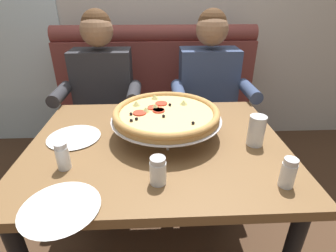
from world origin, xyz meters
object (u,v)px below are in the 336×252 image
(plate_near_right, at_px, (73,136))
(shaker_pepper_flakes, at_px, (287,175))
(shaker_parmesan, at_px, (62,158))
(drinking_glass, at_px, (255,132))
(dining_table, at_px, (157,159))
(pizza, at_px, (165,114))
(diner_right, at_px, (209,97))
(shaker_oregano, at_px, (156,172))
(patio_chair, at_px, (34,68))
(plate_near_left, at_px, (59,207))
(diner_left, at_px, (102,99))
(booth_bench, at_px, (157,122))

(plate_near_right, bearing_deg, shaker_pepper_flakes, -24.14)
(shaker_parmesan, distance_m, drinking_glass, 0.81)
(dining_table, distance_m, pizza, 0.22)
(diner_right, relative_size, plate_near_right, 5.22)
(shaker_oregano, xyz_separation_m, patio_chair, (-1.50, 2.51, -0.28))
(shaker_oregano, relative_size, drinking_glass, 0.76)
(plate_near_left, relative_size, plate_near_right, 1.03)
(pizza, height_order, plate_near_left, pizza)
(diner_left, relative_size, pizza, 2.50)
(shaker_parmesan, bearing_deg, plate_near_left, -77.00)
(booth_bench, height_order, drinking_glass, booth_bench)
(patio_chair, bearing_deg, shaker_parmesan, -64.68)
(diner_left, relative_size, shaker_pepper_flakes, 11.49)
(shaker_oregano, distance_m, patio_chair, 2.93)
(diner_left, xyz_separation_m, pizza, (0.41, -0.60, 0.15))
(shaker_oregano, relative_size, plate_near_left, 0.42)
(dining_table, relative_size, patio_chair, 1.33)
(dining_table, height_order, patio_chair, patio_chair)
(booth_bench, distance_m, shaker_parmesan, 1.23)
(pizza, bearing_deg, diner_left, 124.71)
(drinking_glass, bearing_deg, diner_left, 138.84)
(shaker_oregano, xyz_separation_m, plate_near_right, (-0.39, 0.34, -0.03))
(booth_bench, bearing_deg, patio_chair, 139.12)
(shaker_parmesan, xyz_separation_m, drinking_glass, (0.79, 0.14, 0.01))
(diner_right, height_order, plate_near_right, diner_right)
(dining_table, xyz_separation_m, shaker_oregano, (-0.00, -0.29, 0.14))
(shaker_parmesan, relative_size, patio_chair, 0.13)
(booth_bench, bearing_deg, diner_left, -144.27)
(drinking_glass, bearing_deg, plate_near_right, 173.46)
(patio_chair, bearing_deg, dining_table, -56.00)
(diner_left, relative_size, plate_near_left, 5.08)
(booth_bench, bearing_deg, drinking_glass, -65.90)
(booth_bench, distance_m, shaker_pepper_flakes, 1.39)
(diner_right, distance_m, shaker_pepper_flakes, 0.99)
(dining_table, bearing_deg, shaker_oregano, -90.47)
(pizza, bearing_deg, shaker_oregano, -97.44)
(pizza, bearing_deg, shaker_parmesan, -148.59)
(plate_near_left, bearing_deg, shaker_parmesan, 103.00)
(pizza, bearing_deg, booth_bench, 92.86)
(booth_bench, relative_size, plate_near_left, 6.56)
(booth_bench, height_order, plate_near_left, booth_bench)
(plate_near_right, bearing_deg, pizza, 1.52)
(diner_left, bearing_deg, shaker_parmesan, -89.28)
(diner_left, height_order, plate_near_left, diner_left)
(plate_near_right, bearing_deg, diner_right, 38.73)
(dining_table, height_order, drinking_glass, drinking_glass)
(pizza, relative_size, plate_near_left, 2.03)
(diner_right, xyz_separation_m, shaker_parmesan, (-0.73, -0.84, 0.09))
(shaker_pepper_flakes, bearing_deg, drinking_glass, 92.96)
(diner_right, distance_m, shaker_oregano, 1.02)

